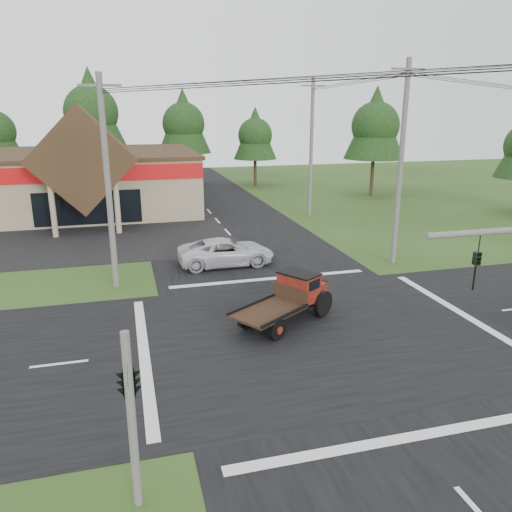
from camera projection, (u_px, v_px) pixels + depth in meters
name	position (u px, v px, depth m)	size (l,w,h in m)	color
ground	(318.00, 333.00, 20.48)	(120.00, 120.00, 0.00)	#293F16
road_ns	(318.00, 333.00, 20.48)	(12.00, 120.00, 0.02)	black
road_ew	(318.00, 333.00, 20.48)	(120.00, 12.00, 0.02)	black
parking_apron	(27.00, 241.00, 34.59)	(28.00, 14.00, 0.02)	black
cvs_building	(22.00, 181.00, 43.16)	(30.40, 18.20, 9.19)	gray
traffic_signal_corner	(127.00, 365.00, 10.83)	(0.53, 2.48, 4.40)	#595651
utility_pole_nw	(108.00, 183.00, 24.36)	(2.00, 0.30, 10.50)	#595651
utility_pole_ne	(401.00, 163.00, 28.20)	(2.00, 0.30, 11.50)	#595651
utility_pole_n	(311.00, 148.00, 41.20)	(2.00, 0.30, 11.20)	#595651
tree_row_c	(91.00, 110.00, 53.46)	(7.28, 7.28, 13.13)	#332316
tree_row_d	(183.00, 122.00, 57.26)	(6.16, 6.16, 11.11)	#332316
tree_row_e	(255.00, 134.00, 57.78)	(5.04, 5.04, 9.09)	#332316
tree_side_ne	(376.00, 123.00, 50.62)	(6.16, 6.16, 11.11)	#332316
antique_flatbed_truck	(284.00, 301.00, 21.16)	(1.91, 4.99, 2.09)	#590C0E
white_pickup	(226.00, 252.00, 29.25)	(2.59, 5.62, 1.56)	silver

